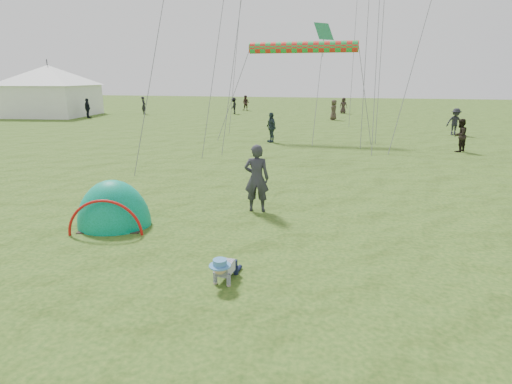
% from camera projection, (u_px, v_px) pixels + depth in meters
% --- Properties ---
extents(ground, '(140.00, 140.00, 0.00)m').
position_uv_depth(ground, '(205.00, 283.00, 7.23)').
color(ground, '#204214').
extents(crawling_toddler, '(0.55, 0.74, 0.54)m').
position_uv_depth(crawling_toddler, '(224.00, 268.00, 7.21)').
color(crawling_toddler, black).
rests_on(crawling_toddler, ground).
extents(popup_tent, '(2.11, 1.87, 2.34)m').
position_uv_depth(popup_tent, '(115.00, 225.00, 10.05)').
color(popup_tent, '#027433').
rests_on(popup_tent, ground).
extents(standing_adult, '(0.73, 0.53, 1.87)m').
position_uv_depth(standing_adult, '(257.00, 178.00, 10.88)').
color(standing_adult, '#2A2A33').
rests_on(standing_adult, ground).
extents(event_marquee, '(8.26, 8.26, 5.04)m').
position_uv_depth(event_marquee, '(51.00, 89.00, 38.01)').
color(event_marquee, white).
rests_on(event_marquee, ground).
extents(crowd_person_1, '(0.83, 0.66, 1.66)m').
position_uv_depth(crowd_person_1, '(246.00, 103.00, 44.53)').
color(crowd_person_1, '#35221F').
rests_on(crowd_person_1, ground).
extents(crowd_person_2, '(0.93, 1.04, 1.69)m').
position_uv_depth(crowd_person_2, '(271.00, 127.00, 22.69)').
color(crowd_person_2, '#2A3A42').
rests_on(crowd_person_2, ground).
extents(crowd_person_3, '(0.61, 1.06, 1.65)m').
position_uv_depth(crowd_person_3, '(234.00, 106.00, 40.31)').
color(crowd_person_3, black).
rests_on(crowd_person_3, ground).
extents(crowd_person_4, '(0.91, 0.74, 1.60)m').
position_uv_depth(crowd_person_4, '(343.00, 105.00, 40.92)').
color(crowd_person_4, '#2F2420').
rests_on(crowd_person_4, ground).
extents(crowd_person_7, '(0.98, 1.01, 1.63)m').
position_uv_depth(crowd_person_7, '(460.00, 135.00, 19.76)').
color(crowd_person_7, black).
rests_on(crowd_person_7, ground).
extents(crowd_person_8, '(1.10, 0.93, 1.76)m').
position_uv_depth(crowd_person_8, '(88.00, 108.00, 36.29)').
color(crowd_person_8, black).
rests_on(crowd_person_8, ground).
extents(crowd_person_9, '(1.20, 0.84, 1.69)m').
position_uv_depth(crowd_person_9, '(455.00, 122.00, 25.54)').
color(crowd_person_9, black).
rests_on(crowd_person_9, ground).
extents(crowd_person_10, '(0.68, 0.92, 1.73)m').
position_uv_depth(crowd_person_10, '(334.00, 110.00, 34.61)').
color(crowd_person_10, '#3C3228').
rests_on(crowd_person_10, ground).
extents(crowd_person_12, '(0.60, 0.74, 1.73)m').
position_uv_depth(crowd_person_12, '(144.00, 105.00, 40.14)').
color(crowd_person_12, black).
rests_on(crowd_person_12, ground).
extents(rainbow_tube_kite, '(6.28, 0.64, 0.64)m').
position_uv_depth(rainbow_tube_kite, '(303.00, 47.00, 22.99)').
color(rainbow_tube_kite, red).
extents(diamond_kite_3, '(1.26, 1.26, 1.03)m').
position_uv_depth(diamond_kite_3, '(324.00, 31.00, 24.56)').
color(diamond_kite_3, '#218848').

